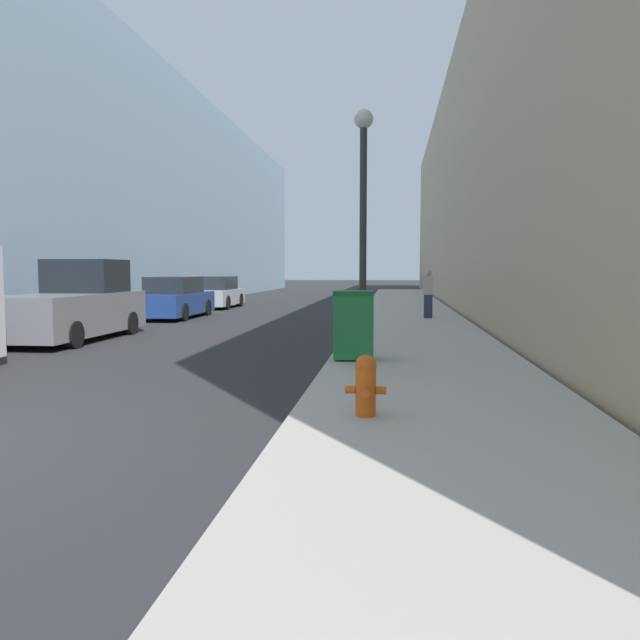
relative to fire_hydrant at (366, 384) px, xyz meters
name	(u,v)px	position (x,y,z in m)	size (l,w,h in m)	color
sidewalk_right	(410,317)	(0.95, 16.14, -0.44)	(3.69, 60.00, 0.14)	#B7B2A8
building_left_glass	(73,193)	(-16.35, 24.14, 5.27)	(12.00, 60.00, 11.57)	#849EB2
building_right_stone	(575,185)	(8.90, 24.14, 5.31)	(12.00, 60.00, 11.64)	tan
fire_hydrant	(366,384)	(0.00, 0.00, 0.00)	(0.48, 0.36, 0.71)	#D15614
trash_bin	(354,325)	(-0.41, 4.47, 0.29)	(0.74, 0.65, 1.29)	#1E7538
lamppost	(363,201)	(-0.45, 8.60, 3.00)	(0.48, 0.48, 5.62)	#2D332D
pickup_truck	(74,306)	(-7.91, 8.17, 0.36)	(2.04, 5.06, 2.09)	slate
parked_sedan_near	(174,299)	(-7.82, 15.42, 0.20)	(1.84, 4.61, 1.55)	navy
parked_sedan_far	(215,293)	(-8.04, 21.61, 0.18)	(1.97, 4.11, 1.49)	#A3A8B2
pedestrian_on_sidewalk	(428,294)	(1.53, 14.78, 0.46)	(0.34, 0.22, 1.67)	#2D3347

